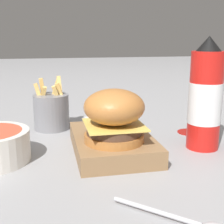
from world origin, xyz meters
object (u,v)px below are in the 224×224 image
burger (114,115)px  fries_basket (51,111)px  serving_board (112,143)px  ketchup_bottle (205,99)px

burger → fries_basket: 0.27m
serving_board → fries_basket: bearing=-148.1°
burger → fries_basket: size_ratio=0.85×
ketchup_bottle → serving_board: bearing=-95.5°
burger → ketchup_bottle: bearing=96.2°
serving_board → fries_basket: size_ratio=1.71×
serving_board → ketchup_bottle: bearing=84.5°
fries_basket → burger: bearing=26.4°
burger → ketchup_bottle: 0.21m
ketchup_bottle → fries_basket: ketchup_bottle is taller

